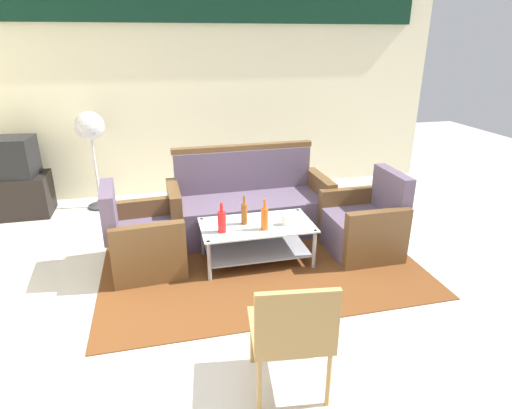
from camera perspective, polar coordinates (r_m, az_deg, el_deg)
The scene contains 15 objects.
ground_plane at distance 3.76m, azimuth 1.40°, elevation -12.66°, with size 14.00×14.00×0.00m, color beige.
wall_back at distance 6.14m, azimuth -5.98°, elevation 15.50°, with size 6.52×0.19×2.80m.
rug at distance 4.35m, azimuth 0.34°, elevation -7.39°, with size 3.06×2.19×0.01m, color brown.
couch at distance 4.85m, azimuth -0.97°, elevation -0.20°, with size 1.81×0.77×0.96m.
armchair_left at distance 4.23m, azimuth -14.96°, elevation -4.77°, with size 0.74×0.80×0.85m.
armchair_right at distance 4.55m, azimuth 14.36°, elevation -2.80°, with size 0.70×0.76×0.85m.
coffee_table at distance 4.20m, azimuth 0.10°, elevation -4.42°, with size 1.10×0.60×0.40m.
bottle_brown at distance 4.11m, azimuth -1.59°, elevation -1.20°, with size 0.06×0.06×0.29m.
bottle_orange at distance 3.99m, azimuth 1.16°, elevation -1.82°, with size 0.07×0.07×0.31m.
bottle_red at distance 3.96m, azimuth -4.62°, elevation -2.24°, with size 0.08×0.08×0.29m.
cup at distance 4.13m, azimuth 4.00°, elevation -2.08°, with size 0.08×0.08×0.10m, color silver.
tv_stand at distance 6.12m, azimuth -29.58°, elevation 1.03°, with size 0.80×0.50×0.52m, color black.
television at distance 5.99m, azimuth -30.44°, elevation 5.52°, with size 0.64×0.50×0.48m.
pedestal_fan at distance 5.76m, azimuth -21.43°, elevation 9.10°, with size 0.36×0.36×1.27m.
wicker_chair at distance 2.64m, azimuth 4.87°, elevation -16.37°, with size 0.54×0.54×0.84m.
Camera 1 is at (-0.80, -3.00, 2.11)m, focal length 29.68 mm.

